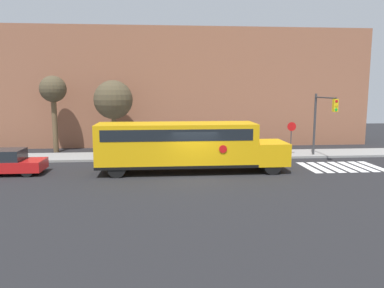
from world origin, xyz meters
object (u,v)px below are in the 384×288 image
(school_bus, at_px, (184,144))
(tree_near_sidewalk, at_px, (53,92))
(parked_car, at_px, (6,162))
(tree_far_sidewalk, at_px, (113,100))
(traffic_light, at_px, (322,116))
(stop_sign, at_px, (291,134))

(school_bus, height_order, tree_near_sidewalk, tree_near_sidewalk)
(school_bus, height_order, parked_car, school_bus)
(tree_far_sidewalk, bearing_deg, parked_car, -126.50)
(traffic_light, distance_m, tree_far_sidewalk, 15.14)
(parked_car, xyz_separation_m, stop_sign, (18.07, 3.92, 0.92))
(school_bus, bearing_deg, stop_sign, 28.10)
(parked_car, relative_size, stop_sign, 1.63)
(school_bus, relative_size, stop_sign, 4.39)
(stop_sign, distance_m, tree_far_sidewalk, 13.39)
(traffic_light, xyz_separation_m, tree_far_sidewalk, (-14.48, 4.33, 0.96))
(school_bus, xyz_separation_m, parked_car, (-10.16, 0.30, -0.95))
(parked_car, height_order, stop_sign, stop_sign)
(school_bus, bearing_deg, parked_car, 178.32)
(school_bus, height_order, tree_far_sidewalk, tree_far_sidewalk)
(tree_far_sidewalk, bearing_deg, tree_near_sidewalk, 176.05)
(parked_car, xyz_separation_m, tree_near_sidewalk, (0.81, 7.45, 3.91))
(school_bus, xyz_separation_m, stop_sign, (7.91, 4.22, -0.04))
(tree_near_sidewalk, bearing_deg, school_bus, -39.64)
(stop_sign, bearing_deg, tree_near_sidewalk, 168.45)
(parked_car, height_order, tree_near_sidewalk, tree_near_sidewalk)
(tree_far_sidewalk, bearing_deg, stop_sign, -14.13)
(traffic_light, relative_size, tree_near_sidewalk, 0.77)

